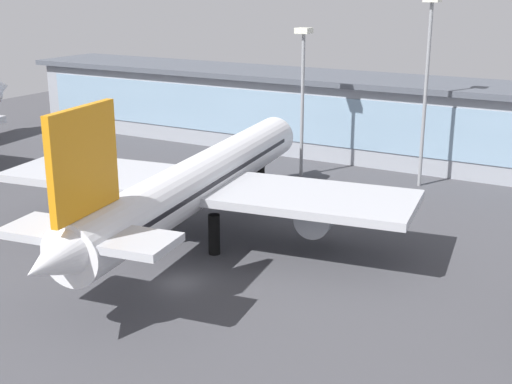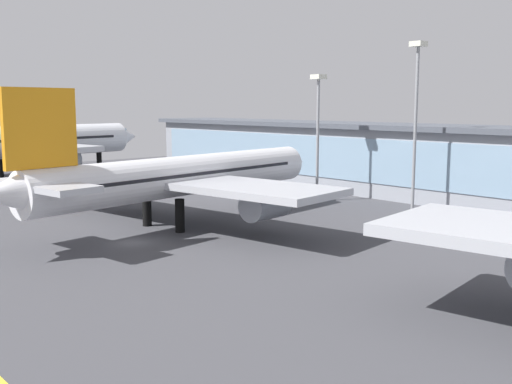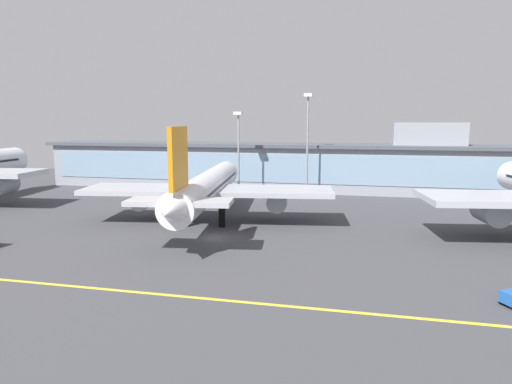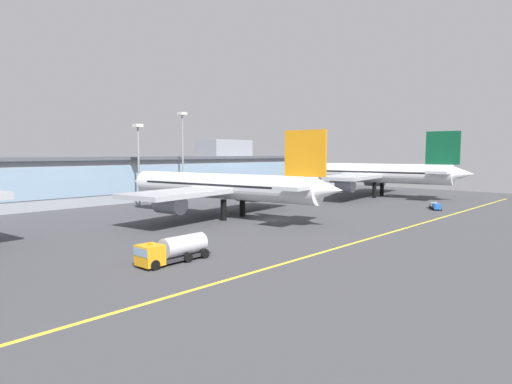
# 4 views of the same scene
# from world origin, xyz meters

# --- Properties ---
(ground_plane) EXTENTS (180.00, 180.00, 0.00)m
(ground_plane) POSITION_xyz_m (0.00, 0.00, 0.00)
(ground_plane) COLOR #424247
(taxiway_centreline_stripe) EXTENTS (144.00, 0.50, 0.01)m
(taxiway_centreline_stripe) POSITION_xyz_m (0.00, -22.00, 0.01)
(taxiway_centreline_stripe) COLOR yellow
(taxiway_centreline_stripe) RESTS_ON ground
(terminal_building) EXTENTS (122.21, 14.00, 16.72)m
(terminal_building) POSITION_xyz_m (1.93, 49.95, 6.26)
(terminal_building) COLOR #9399A3
(terminal_building) RESTS_ON ground
(airliner_near_right) EXTENTS (42.59, 50.64, 16.24)m
(airliner_near_right) POSITION_xyz_m (-4.25, 9.49, 5.92)
(airliner_near_right) COLOR black
(airliner_near_right) RESTS_ON ground
(airliner_far_right) EXTENTS (47.16, 55.67, 18.10)m
(airliner_far_right) POSITION_xyz_m (52.30, 9.30, 6.60)
(airliner_far_right) COLOR black
(airliner_far_right) RESTS_ON ground
(fuel_tanker_truck) EXTENTS (9.12, 3.17, 2.90)m
(fuel_tanker_truck) POSITION_xyz_m (-31.62, -12.50, 1.51)
(fuel_tanker_truck) COLOR black
(fuel_tanker_truck) RESTS_ON ground
(baggage_tug_near) EXTENTS (5.57, 4.26, 1.40)m
(baggage_tug_near) POSITION_xyz_m (36.11, -16.39, 0.79)
(baggage_tug_near) COLOR black
(baggage_tug_near) RESTS_ON ground
(apron_light_mast_west) EXTENTS (1.80, 1.80, 22.95)m
(apron_light_mast_west) POSITION_xyz_m (8.99, 38.85, 15.09)
(apron_light_mast_west) COLOR gray
(apron_light_mast_west) RESTS_ON ground
(apron_light_mast_centre) EXTENTS (1.80, 1.80, 19.06)m
(apron_light_mast_centre) POSITION_xyz_m (-6.00, 35.75, 12.89)
(apron_light_mast_centre) COLOR gray
(apron_light_mast_centre) RESTS_ON ground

